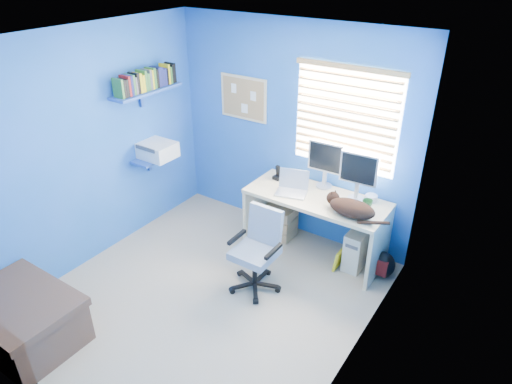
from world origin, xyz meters
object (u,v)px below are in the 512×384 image
Objects in this scene: cat at (352,208)px; desk at (315,225)px; laptop at (292,185)px; office_chair at (257,260)px; tower_pc at (358,247)px.

desk is at bearing 175.98° from cat.
laptop reaches higher than desk.
desk is at bearing 75.46° from office_chair.
desk is at bearing 3.21° from laptop.
desk reaches higher than tower_pc.
tower_pc is (0.51, 0.08, -0.14)m from desk.
cat reaches higher than desk.
tower_pc is (0.77, 0.17, -0.62)m from laptop.
laptop is 0.69× the size of cat.
laptop is at bearing -170.14° from cat.
laptop reaches higher than cat.
tower_pc is at bearing -3.89° from laptop.
laptop is at bearing -166.56° from tower_pc.
cat is at bearing -19.32° from desk.
cat is 1.06× the size of tower_pc.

